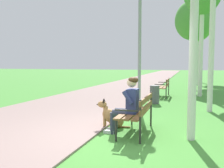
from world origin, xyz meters
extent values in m
plane|color=#478E38|center=(0.00, 0.00, 0.00)|extent=(120.00, 120.00, 0.00)
cube|color=gray|center=(-2.27, 24.00, 0.02)|extent=(4.25, 60.00, 0.04)
cube|color=brown|center=(0.38, 0.61, 0.45)|extent=(0.14, 1.50, 0.04)
cube|color=brown|center=(0.55, 0.61, 0.45)|extent=(0.14, 1.50, 0.04)
cube|color=brown|center=(0.73, 0.61, 0.45)|extent=(0.14, 1.50, 0.04)
cube|color=brown|center=(0.83, 0.61, 0.59)|extent=(0.04, 1.50, 0.11)
cube|color=brown|center=(0.83, 0.61, 0.77)|extent=(0.04, 1.50, 0.11)
cylinder|color=#2D2B28|center=(0.35, 1.30, 0.23)|extent=(0.04, 0.04, 0.45)
cylinder|color=#2D2B28|center=(0.83, 1.30, 0.43)|extent=(0.04, 0.04, 0.85)
cube|color=#2D2B28|center=(0.55, 1.30, 0.63)|extent=(0.45, 0.04, 0.03)
cylinder|color=#2D2B28|center=(0.35, -0.08, 0.23)|extent=(0.04, 0.04, 0.45)
cylinder|color=#2D2B28|center=(0.83, -0.08, 0.43)|extent=(0.04, 0.04, 0.85)
cube|color=#2D2B28|center=(0.55, -0.08, 0.63)|extent=(0.45, 0.04, 0.03)
cube|color=brown|center=(0.32, 6.81, 0.45)|extent=(0.14, 1.50, 0.04)
cube|color=brown|center=(0.49, 6.81, 0.45)|extent=(0.14, 1.50, 0.04)
cube|color=brown|center=(0.67, 6.81, 0.45)|extent=(0.14, 1.50, 0.04)
cube|color=brown|center=(0.77, 6.81, 0.59)|extent=(0.04, 1.50, 0.11)
cube|color=brown|center=(0.77, 6.81, 0.77)|extent=(0.04, 1.50, 0.11)
cylinder|color=#2D2B28|center=(0.29, 7.50, 0.23)|extent=(0.04, 0.04, 0.45)
cylinder|color=#2D2B28|center=(0.77, 7.50, 0.43)|extent=(0.04, 0.04, 0.85)
cube|color=#2D2B28|center=(0.49, 7.50, 0.63)|extent=(0.45, 0.04, 0.03)
cylinder|color=#2D2B28|center=(0.29, 6.12, 0.23)|extent=(0.04, 0.04, 0.45)
cylinder|color=#2D2B28|center=(0.77, 6.12, 0.43)|extent=(0.04, 0.04, 0.85)
cube|color=#2D2B28|center=(0.49, 6.12, 0.63)|extent=(0.45, 0.04, 0.03)
cylinder|color=#33384C|center=(0.34, 0.59, 0.47)|extent=(0.42, 0.14, 0.14)
cylinder|color=#33384C|center=(0.13, 0.59, 0.24)|extent=(0.11, 0.11, 0.47)
cube|color=silver|center=(0.05, 0.59, 0.04)|extent=(0.24, 0.09, 0.07)
cylinder|color=#33384C|center=(0.34, 0.39, 0.47)|extent=(0.42, 0.14, 0.14)
cylinder|color=#33384C|center=(0.13, 0.39, 0.24)|extent=(0.11, 0.11, 0.47)
cube|color=silver|center=(0.05, 0.39, 0.04)|extent=(0.24, 0.09, 0.07)
cube|color=navy|center=(0.55, 0.49, 0.73)|extent=(0.22, 0.36, 0.52)
cylinder|color=navy|center=(0.49, 0.69, 0.83)|extent=(0.25, 0.09, 0.30)
cylinder|color=navy|center=(0.49, 0.29, 0.83)|extent=(0.25, 0.09, 0.30)
sphere|color=beige|center=(0.53, 0.49, 1.13)|extent=(0.21, 0.21, 0.21)
ellipsoid|color=#472D19|center=(0.56, 0.49, 1.18)|extent=(0.22, 0.23, 0.14)
ellipsoid|color=#B27F47|center=(0.06, 0.90, 0.16)|extent=(0.40, 0.34, 0.32)
ellipsoid|color=#B27F47|center=(-0.08, 0.87, 0.29)|extent=(0.53, 0.31, 0.48)
ellipsoid|color=black|center=(-0.03, 0.88, 0.32)|extent=(0.38, 0.25, 0.27)
cylinder|color=#B27F47|center=(-0.22, 0.91, 0.19)|extent=(0.06, 0.06, 0.38)
cylinder|color=#B27F47|center=(-0.20, 0.79, 0.19)|extent=(0.06, 0.06, 0.38)
cylinder|color=#B27F47|center=(-0.19, 0.85, 0.43)|extent=(0.14, 0.18, 0.19)
ellipsoid|color=#B27F47|center=(-0.27, 0.84, 0.56)|extent=(0.24, 0.18, 0.16)
cone|color=black|center=(-0.37, 0.82, 0.55)|extent=(0.11, 0.11, 0.09)
cone|color=black|center=(-0.24, 0.89, 0.66)|extent=(0.06, 0.06, 0.09)
cone|color=black|center=(-0.22, 0.80, 0.66)|extent=(0.06, 0.06, 0.09)
cylinder|color=#B27F47|center=(0.26, 0.93, 0.03)|extent=(0.28, 0.09, 0.04)
cylinder|color=gray|center=(0.05, 3.72, 0.15)|extent=(0.20, 0.20, 0.30)
cylinder|color=gray|center=(0.05, 3.72, 1.89)|extent=(0.11, 0.11, 3.77)
cylinder|color=silver|center=(1.76, 0.49, 2.32)|extent=(0.16, 0.16, 4.63)
cylinder|color=silver|center=(2.36, 3.70, 2.26)|extent=(0.17, 0.17, 4.51)
cylinder|color=silver|center=(2.21, 7.51, 2.11)|extent=(0.19, 0.19, 4.23)
cylinder|color=silver|center=(1.86, 11.05, 1.73)|extent=(0.17, 0.17, 3.45)
ellipsoid|color=#4C933D|center=(1.86, 11.05, 4.18)|extent=(2.14, 2.18, 2.41)
cylinder|color=silver|center=(2.26, 14.18, 1.89)|extent=(0.19, 0.19, 3.78)
ellipsoid|color=#569E42|center=(2.26, 14.18, 4.68)|extent=(2.18, 1.91, 3.01)
cylinder|color=silver|center=(2.25, 18.13, 2.37)|extent=(0.18, 0.18, 4.74)
ellipsoid|color=#4C933D|center=(2.25, 18.13, 5.47)|extent=(1.66, 1.47, 2.45)
cylinder|color=#515156|center=(0.46, 4.74, 0.35)|extent=(0.36, 0.36, 0.70)
camera|label=1|loc=(1.68, -4.49, 1.52)|focal=38.39mm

